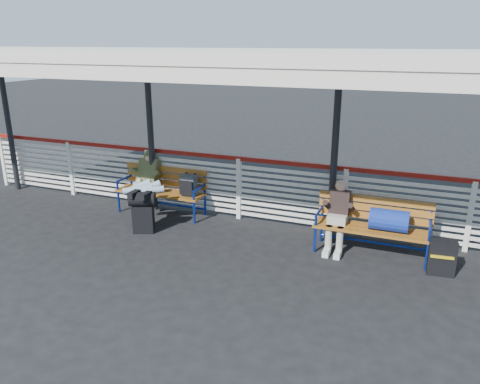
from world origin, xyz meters
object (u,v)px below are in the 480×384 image
at_px(bench_left, 169,186).
at_px(bench_right, 381,221).
at_px(luggage_stack, 143,211).
at_px(traveler_man, 145,184).
at_px(companion_person, 338,215).
at_px(suitcase_side, 442,257).

distance_m(bench_left, bench_right, 4.09).
bearing_deg(bench_right, luggage_stack, -171.90).
xyz_separation_m(luggage_stack, traveler_man, (-0.35, 0.64, 0.27)).
bearing_deg(companion_person, bench_right, 0.59).
bearing_deg(bench_right, bench_left, 174.01).
xyz_separation_m(bench_left, companion_person, (3.39, -0.43, 0.02)).
relative_size(traveler_man, companion_person, 1.36).
height_order(bench_left, bench_right, same).
bearing_deg(companion_person, bench_left, 172.71).
bearing_deg(bench_left, companion_person, -7.29).
relative_size(bench_left, suitcase_side, 3.38).
bearing_deg(luggage_stack, traveler_man, 96.43).
distance_m(traveler_man, suitcase_side, 5.33).
height_order(bench_right, traveler_man, traveler_man).
bearing_deg(suitcase_side, traveler_man, 170.52).
height_order(luggage_stack, traveler_man, traveler_man).
height_order(luggage_stack, bench_left, bench_left).
bearing_deg(companion_person, suitcase_side, -10.54).
distance_m(luggage_stack, traveler_man, 0.78).
bearing_deg(traveler_man, companion_person, -1.19).
distance_m(bench_left, traveler_man, 0.48).
relative_size(luggage_stack, companion_person, 0.66).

